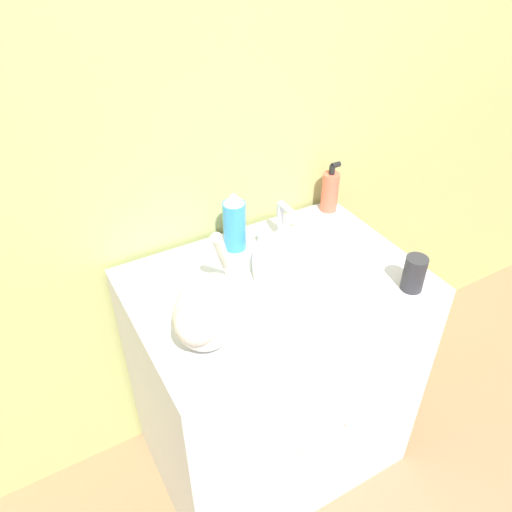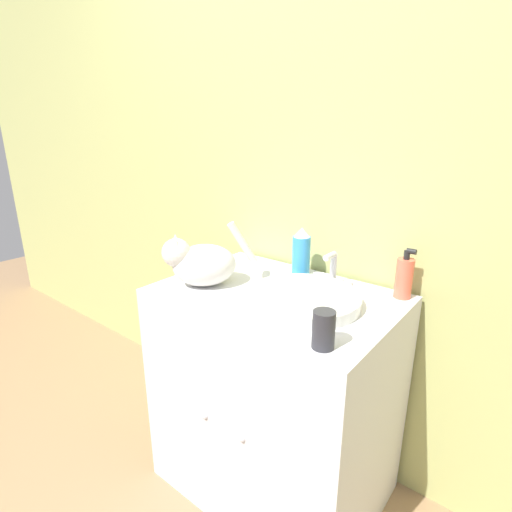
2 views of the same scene
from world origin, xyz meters
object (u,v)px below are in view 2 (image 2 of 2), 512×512
(cat, at_px, (201,262))
(soap_bottle, at_px, (404,277))
(spray_bottle, at_px, (301,253))
(cup, at_px, (324,330))

(cat, height_order, soap_bottle, cat)
(spray_bottle, bearing_deg, cat, -127.07)
(spray_bottle, bearing_deg, cup, -51.26)
(cat, relative_size, spray_bottle, 1.59)
(soap_bottle, xyz_separation_m, spray_bottle, (-0.39, -0.04, 0.02))
(soap_bottle, bearing_deg, cup, -96.28)
(soap_bottle, relative_size, cup, 1.68)
(soap_bottle, height_order, cup, soap_bottle)
(spray_bottle, relative_size, cup, 1.85)
(cat, distance_m, soap_bottle, 0.72)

